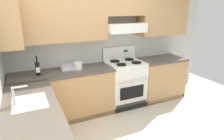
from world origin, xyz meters
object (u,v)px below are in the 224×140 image
Objects in this scene: bowl at (69,68)px; wine_bottle at (38,68)px; paper_towel_roll at (78,66)px; stove at (125,83)px.

wine_bottle is at bearing -166.21° from bowl.
paper_towel_roll is (0.15, -0.12, 0.04)m from bowl.
wine_bottle is 2.39× the size of paper_towel_roll.
wine_bottle is at bearing -179.06° from stove.
paper_towel_roll reaches higher than bowl.
stove is at bearing 0.60° from paper_towel_roll.
bowl is at bearing 174.64° from stove.
stove reaches higher than bowl.
bowl is at bearing 13.79° from wine_bottle.
paper_towel_roll is at bearing -38.42° from bowl.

